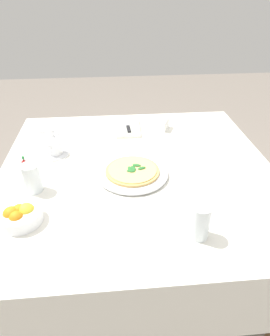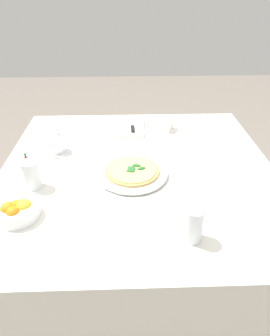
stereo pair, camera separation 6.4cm
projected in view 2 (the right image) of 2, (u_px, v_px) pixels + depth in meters
The scene contains 15 objects.
ground_plane at pixel (137, 275), 1.74m from camera, with size 8.00×8.00×0.00m, color slate.
dining_table at pixel (138, 190), 1.40m from camera, with size 1.21×1.21×0.73m.
pizza_plate at pixel (132, 173), 1.29m from camera, with size 0.30×0.30×0.02m.
pizza at pixel (132, 170), 1.28m from camera, with size 0.23×0.23×0.02m.
coffee_cup_center_back at pixel (52, 133), 1.57m from camera, with size 0.13×0.13×0.06m.
coffee_cup_right_edge at pixel (58, 146), 1.44m from camera, with size 0.13×0.13×0.07m.
water_glass_near_right at pixel (32, 176), 1.20m from camera, with size 0.07×0.07×0.12m.
water_glass_left_edge at pixel (193, 226), 0.96m from camera, with size 0.07×0.07×0.12m.
napkin_folded at pixel (132, 128), 1.67m from camera, with size 0.22×0.14×0.02m.
dinner_knife at pixel (132, 125), 1.67m from camera, with size 0.20×0.02×0.01m.
citrus_bowl at pixel (17, 211), 1.06m from camera, with size 0.15×0.15×0.07m.
hot_sauce_bottle at pixel (27, 163), 1.31m from camera, with size 0.02×0.02×0.08m.
salt_shaker at pixel (27, 161), 1.34m from camera, with size 0.03×0.03×0.06m.
pepper_shaker at pixel (28, 168), 1.29m from camera, with size 0.03×0.03×0.06m.
menu_card at pixel (171, 126), 1.65m from camera, with size 0.08×0.04×0.06m.
Camera 2 is at (-1.12, 0.05, 1.46)m, focal length 32.20 mm.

